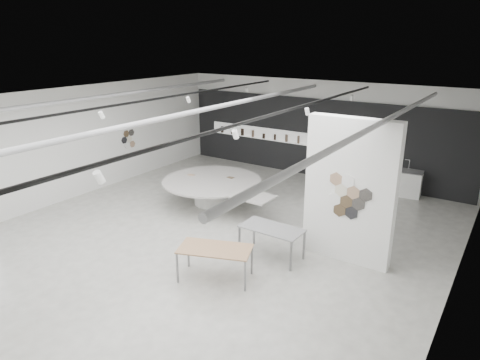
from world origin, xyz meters
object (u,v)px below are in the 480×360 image
Objects in this scene: partition_column at (350,192)px; sample_table_wood at (215,250)px; sample_table_stone at (272,230)px; kitchen_counter at (397,182)px; display_island at (213,189)px.

sample_table_wood is (-2.15, -2.59, -1.08)m from partition_column.
partition_column is 2.27× the size of sample_table_stone.
kitchen_counter reaches higher than sample_table_wood.
partition_column is 2.14m from sample_table_stone.
partition_column is at bearing -11.08° from display_island.
sample_table_wood is (2.88, -3.74, 0.17)m from display_island.
sample_table_stone is (3.44, -2.12, 0.20)m from display_island.
display_island is at bearing 167.16° from partition_column.
sample_table_stone is (0.56, 1.62, 0.02)m from sample_table_wood.
sample_table_stone reaches higher than sample_table_wood.
sample_table_wood is at bearing -109.34° from kitchen_counter.
partition_column is at bearing 31.57° from sample_table_stone.
kitchen_counter is at bearing 43.67° from display_island.
partition_column reaches higher than display_island.
display_island is (-5.03, 1.15, -1.25)m from partition_column.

